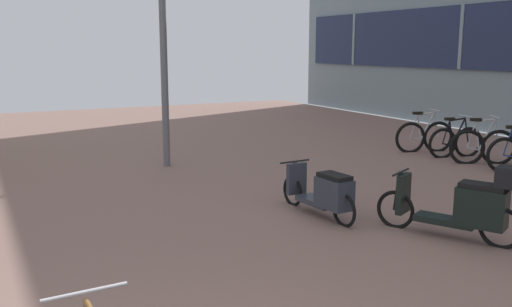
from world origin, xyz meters
name	(u,v)px	position (x,y,z in m)	size (l,w,h in m)	color
bicycle_rack_05	(483,147)	(8.53, 5.55, 0.36)	(1.26, 0.71, 1.02)	black
bicycle_rack_06	(455,142)	(8.59, 6.34, 0.33)	(1.30, 0.47, 0.94)	black
bicycle_rack_07	(424,137)	(8.45, 7.14, 0.35)	(1.38, 0.53, 1.00)	black
scooter_near	(467,205)	(4.53, 2.30, 0.45)	(1.02, 1.68, 1.01)	black
scooter_mid	(324,192)	(3.52, 3.91, 0.36)	(0.52, 1.68, 0.72)	black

